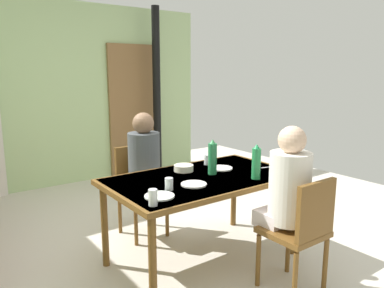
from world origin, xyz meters
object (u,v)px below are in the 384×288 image
(water_bottle_green_near, at_px, (256,163))
(serving_bowl_center, at_px, (184,168))
(chair_near_diner, at_px, (302,229))
(person_near_diner, at_px, (288,186))
(person_far_diner, at_px, (145,159))
(water_bottle_green_far, at_px, (212,158))
(dining_table, at_px, (203,184))
(chair_far_diner, at_px, (139,184))

(water_bottle_green_near, distance_m, serving_bowl_center, 0.64)
(chair_near_diner, bearing_deg, person_near_diner, 90.00)
(person_far_diner, relative_size, water_bottle_green_far, 2.59)
(person_near_diner, bearing_deg, water_bottle_green_far, 101.87)
(dining_table, bearing_deg, person_far_diner, 103.79)
(dining_table, bearing_deg, water_bottle_green_near, -45.05)
(dining_table, distance_m, water_bottle_green_far, 0.24)
(dining_table, distance_m, person_near_diner, 0.73)
(chair_far_diner, height_order, person_far_diner, person_far_diner)
(person_near_diner, distance_m, water_bottle_green_near, 0.38)
(chair_far_diner, distance_m, water_bottle_green_near, 1.27)
(chair_far_diner, height_order, person_near_diner, person_near_diner)
(dining_table, height_order, person_far_diner, person_far_diner)
(dining_table, bearing_deg, chair_near_diner, -72.35)
(chair_far_diner, height_order, water_bottle_green_near, water_bottle_green_near)
(person_far_diner, distance_m, water_bottle_green_near, 1.09)
(chair_near_diner, xyz_separation_m, serving_bowl_center, (-0.29, 1.04, 0.27))
(dining_table, bearing_deg, water_bottle_green_far, 6.77)
(water_bottle_green_far, bearing_deg, chair_near_diner, -80.05)
(person_near_diner, bearing_deg, person_far_diner, 107.43)
(chair_near_diner, height_order, person_near_diner, person_near_diner)
(chair_near_diner, relative_size, person_far_diner, 1.13)
(person_far_diner, bearing_deg, water_bottle_green_far, 112.87)
(dining_table, height_order, serving_bowl_center, serving_bowl_center)
(water_bottle_green_far, bearing_deg, serving_bowl_center, 123.20)
(person_near_diner, xyz_separation_m, person_far_diner, (-0.42, 1.35, 0.00))
(person_far_diner, bearing_deg, dining_table, 103.79)
(chair_far_diner, relative_size, person_far_diner, 1.13)
(chair_far_diner, bearing_deg, person_far_diner, 90.00)
(dining_table, xyz_separation_m, chair_far_diner, (-0.17, 0.81, -0.17))
(person_near_diner, height_order, water_bottle_green_far, person_near_diner)
(person_near_diner, bearing_deg, serving_bowl_center, 107.60)
(water_bottle_green_far, bearing_deg, dining_table, -173.23)
(chair_far_diner, xyz_separation_m, serving_bowl_center, (0.14, -0.58, 0.27))
(chair_far_diner, relative_size, water_bottle_green_far, 2.92)
(person_far_diner, distance_m, water_bottle_green_far, 0.72)
(person_near_diner, distance_m, person_far_diner, 1.41)
(dining_table, height_order, water_bottle_green_far, water_bottle_green_far)
(chair_near_diner, relative_size, water_bottle_green_far, 2.92)
(chair_near_diner, bearing_deg, person_far_diner, 105.91)
(person_far_diner, bearing_deg, water_bottle_green_near, 115.66)
(chair_far_diner, relative_size, person_near_diner, 1.13)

